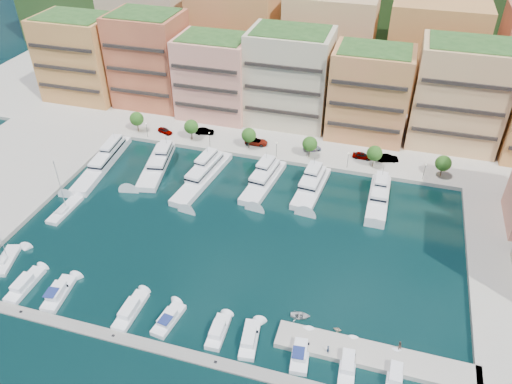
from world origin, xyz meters
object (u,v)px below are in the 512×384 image
cruiser_0 (25,285)px  car_5 (388,158)px  yacht_2 (204,174)px  cruiser_5 (218,332)px  cruiser_1 (59,293)px  lamppost_1 (209,137)px  yacht_1 (158,164)px  car_4 (362,156)px  tender_0 (300,316)px  car_3 (312,148)px  car_1 (205,131)px  tree_0 (137,119)px  tree_1 (191,127)px  sailboat_1 (65,210)px  car_0 (165,131)px  tree_5 (443,163)px  cruiser_7 (301,352)px  sailboat_0 (6,261)px  tree_3 (310,144)px  person_0 (328,349)px  yacht_0 (105,160)px  person_1 (399,346)px  lamppost_4 (425,169)px  tree_4 (375,153)px  car_2 (256,142)px  lamppost_3 (348,158)px  yacht_3 (264,179)px  cruiser_4 (168,320)px  cruiser_6 (250,340)px  lamppost_0 (147,128)px  cruiser_9 (395,375)px  yacht_4 (312,186)px  cruiser_3 (131,311)px  tender_1 (337,329)px  yacht_5 (379,196)px  cruiser_8 (348,364)px  tree_2 (249,135)px  lamppost_2 (276,147)px

cruiser_0 → car_5: car_5 is taller
yacht_2 → cruiser_5: bearing=-65.9°
cruiser_1 → lamppost_1: bearing=81.8°
yacht_1 → car_4: 51.40m
cruiser_0 → tender_0: (50.01, 7.44, -0.19)m
car_3 → car_1: bearing=65.0°
tree_0 → tree_1: 16.00m
car_3 → car_4: (12.88, -0.25, 0.12)m
sailboat_1 → car_0: 37.89m
tree_5 → cruiser_7: bearing=-110.3°
sailboat_0 → tree_3: bearing=47.5°
cruiser_0 → person_0: bearing=0.9°
yacht_0 → person_1: 82.99m
lamppost_4 → person_1: size_ratio=2.27×
tree_4 → car_2: 30.87m
lamppost_3 → car_5: (9.35, 5.79, -1.97)m
cruiser_7 → lamppost_4: bearing=72.6°
yacht_3 → cruiser_1: yacht_3 is taller
tree_1 → cruiser_1: bearing=-92.0°
cruiser_4 → cruiser_6: cruiser_4 is taller
car_5 → person_1: person_1 is taller
lamppost_0 → cruiser_9: 88.94m
yacht_4 → car_4: (9.76, 15.61, 0.72)m
cruiser_3 → car_2: (4.99, 60.30, 1.29)m
yacht_1 → tender_1: (50.91, -37.75, -0.71)m
yacht_4 → cruiser_5: bearing=-98.4°
lamppost_4 → car_4: (-15.01, 5.33, -2.02)m
yacht_5 → car_2: 36.33m
yacht_0 → yacht_2: same height
cruiser_4 → car_2: bearing=92.0°
tree_0 → cruiser_5: tree_0 is taller
tree_3 → lamppost_1: (-26.00, -2.30, -0.92)m
cruiser_5 → cruiser_8: bearing=-0.0°
cruiser_0 → cruiser_1: cruiser_1 is taller
lamppost_3 → car_3: bearing=150.6°
car_3 → car_5: (19.25, 0.22, 0.17)m
person_1 → car_5: bearing=-119.4°
sailboat_0 → yacht_4: bearing=38.1°
yacht_4 → cruiser_3: yacht_4 is taller
yacht_3 → cruiser_0: yacht_3 is taller
tree_3 → yacht_2: size_ratio=0.23×
tree_2 → yacht_1: bearing=-144.3°
cruiser_9 → car_1: size_ratio=1.53×
tree_4 → cruiser_1: tree_4 is taller
tree_1 → lamppost_2: 24.13m
lamppost_2 → cruiser_1: 61.67m
tree_3 → tender_1: bearing=-73.4°
yacht_0 → cruiser_5: size_ratio=3.66×
sailboat_0 → tree_4: bearing=39.5°
yacht_1 → tender_1: size_ratio=14.79×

